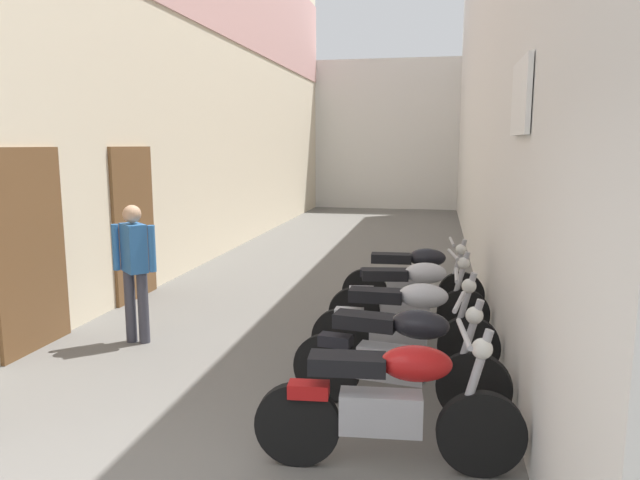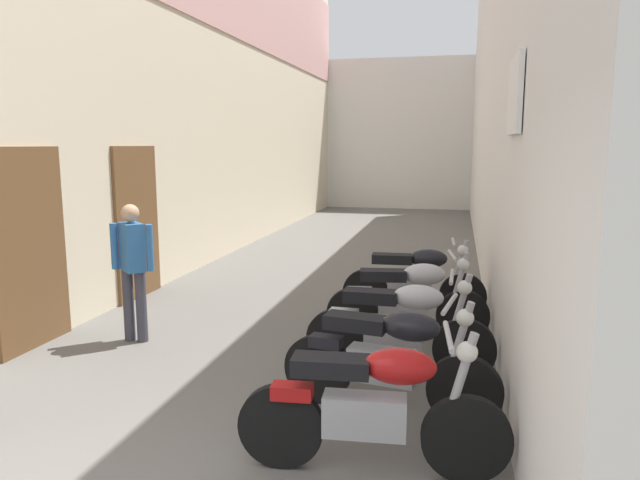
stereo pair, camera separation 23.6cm
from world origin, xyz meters
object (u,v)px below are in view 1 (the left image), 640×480
(motorcycle_nearest, at_px, (390,402))
(motorcycle_second, at_px, (399,355))
(motorcycle_fourth, at_px, (410,297))
(pedestrian_mid_alley, at_px, (134,263))
(motorcycle_fifth, at_px, (413,278))
(motorcycle_third, at_px, (405,323))

(motorcycle_nearest, xyz_separation_m, motorcycle_second, (-0.00, 0.92, 0.00))
(motorcycle_fourth, height_order, pedestrian_mid_alley, pedestrian_mid_alley)
(motorcycle_fourth, bearing_deg, pedestrian_mid_alley, -166.58)
(motorcycle_nearest, height_order, motorcycle_fourth, same)
(motorcycle_fifth, relative_size, pedestrian_mid_alley, 1.18)
(motorcycle_second, distance_m, motorcycle_fourth, 1.92)
(motorcycle_third, xyz_separation_m, motorcycle_fifth, (-0.00, 1.97, 0.00))
(motorcycle_second, distance_m, pedestrian_mid_alley, 3.28)
(motorcycle_third, relative_size, motorcycle_fifth, 1.00)
(pedestrian_mid_alley, bearing_deg, motorcycle_fourth, 13.42)
(motorcycle_fifth, xyz_separation_m, pedestrian_mid_alley, (-3.02, -1.68, 0.42))
(motorcycle_fourth, bearing_deg, motorcycle_third, -89.99)
(motorcycle_nearest, bearing_deg, motorcycle_fifth, 90.00)
(motorcycle_second, xyz_separation_m, pedestrian_mid_alley, (-3.02, 1.20, 0.42))
(motorcycle_third, relative_size, pedestrian_mid_alley, 1.18)
(motorcycle_fourth, bearing_deg, motorcycle_fifth, 89.99)
(motorcycle_nearest, relative_size, pedestrian_mid_alley, 1.18)
(motorcycle_fifth, bearing_deg, motorcycle_third, -90.00)
(motorcycle_third, bearing_deg, motorcycle_fourth, 90.01)
(motorcycle_fourth, distance_m, motorcycle_fifth, 0.96)
(motorcycle_second, distance_m, motorcycle_fifth, 2.88)
(motorcycle_second, height_order, pedestrian_mid_alley, pedestrian_mid_alley)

